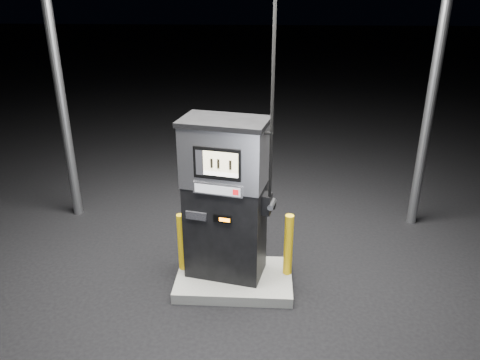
{
  "coord_description": "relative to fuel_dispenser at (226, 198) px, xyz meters",
  "views": [
    {
      "loc": [
        0.39,
        -5.45,
        3.96
      ],
      "look_at": [
        0.08,
        0.0,
        1.6
      ],
      "focal_mm": 35.0,
      "sensor_mm": 36.0,
      "label": 1
    }
  ],
  "objects": [
    {
      "name": "pump_island",
      "position": [
        0.12,
        -0.1,
        -1.21
      ],
      "size": [
        1.6,
        1.0,
        0.15
      ],
      "primitive_type": "cube",
      "color": "slate",
      "rests_on": "ground"
    },
    {
      "name": "bollard_left",
      "position": [
        -0.62,
        0.03,
        -0.71
      ],
      "size": [
        0.12,
        0.12,
        0.85
      ],
      "primitive_type": "cylinder",
      "rotation": [
        0.0,
        0.0,
        0.06
      ],
      "color": "yellow",
      "rests_on": "pump_island"
    },
    {
      "name": "ground",
      "position": [
        0.12,
        -0.1,
        -1.29
      ],
      "size": [
        80.0,
        80.0,
        0.0
      ],
      "primitive_type": "plane",
      "color": "black",
      "rests_on": "ground"
    },
    {
      "name": "bollard_right",
      "position": [
        0.86,
        -0.0,
        -0.68
      ],
      "size": [
        0.15,
        0.15,
        0.91
      ],
      "primitive_type": "cylinder",
      "rotation": [
        0.0,
        0.0,
        0.34
      ],
      "color": "yellow",
      "rests_on": "pump_island"
    },
    {
      "name": "fuel_dispenser",
      "position": [
        0.0,
        0.0,
        0.0
      ],
      "size": [
        1.28,
        0.87,
        4.6
      ],
      "rotation": [
        0.0,
        0.0,
        -0.21
      ],
      "color": "black",
      "rests_on": "pump_island"
    }
  ]
}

